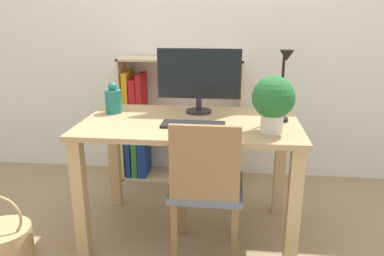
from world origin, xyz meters
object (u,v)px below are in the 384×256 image
(keyboard, at_px, (193,125))
(monitor, at_px, (199,76))
(bookshelf, at_px, (159,123))
(desk_lamp, at_px, (284,79))
(vase, at_px, (113,100))
(potted_plant, at_px, (273,100))
(basket, at_px, (4,243))
(chair, at_px, (206,186))

(keyboard, bearing_deg, monitor, 89.39)
(bookshelf, bearing_deg, monitor, -57.80)
(desk_lamp, bearing_deg, vase, 172.42)
(potted_plant, relative_size, bookshelf, 0.30)
(potted_plant, distance_m, bookshelf, 1.38)
(desk_lamp, relative_size, potted_plant, 1.40)
(keyboard, distance_m, basket, 1.27)
(potted_plant, height_order, basket, potted_plant)
(monitor, height_order, chair, monitor)
(monitor, relative_size, keyboard, 1.47)
(potted_plant, bearing_deg, basket, -171.05)
(monitor, relative_size, basket, 1.30)
(monitor, distance_m, bookshelf, 0.90)
(vase, distance_m, bookshelf, 0.80)
(vase, xyz_separation_m, desk_lamp, (1.04, -0.14, 0.18))
(monitor, bearing_deg, bookshelf, 122.20)
(vase, bearing_deg, basket, -133.11)
(vase, distance_m, chair, 0.84)
(desk_lamp, bearing_deg, chair, -146.69)
(keyboard, height_order, desk_lamp, desk_lamp)
(keyboard, height_order, chair, chair)
(monitor, relative_size, bookshelf, 0.52)
(keyboard, distance_m, vase, 0.60)
(keyboard, xyz_separation_m, vase, (-0.54, 0.24, 0.08))
(monitor, xyz_separation_m, desk_lamp, (0.50, -0.21, 0.03))
(monitor, bearing_deg, chair, -79.80)
(desk_lamp, xyz_separation_m, potted_plant, (-0.07, -0.18, -0.08))
(basket, bearing_deg, potted_plant, 8.95)
(keyboard, xyz_separation_m, basket, (-1.05, -0.31, -0.65))
(vase, relative_size, bookshelf, 0.19)
(chair, bearing_deg, desk_lamp, 30.18)
(bookshelf, height_order, basket, bookshelf)
(chair, height_order, basket, chair)
(basket, bearing_deg, chair, 6.96)
(keyboard, xyz_separation_m, desk_lamp, (0.50, 0.11, 0.25))
(bookshelf, relative_size, basket, 2.51)
(basket, bearing_deg, bookshelf, 62.06)
(monitor, xyz_separation_m, vase, (-0.54, -0.07, -0.15))
(vase, bearing_deg, potted_plant, -17.98)
(bookshelf, distance_m, basket, 1.46)
(keyboard, xyz_separation_m, potted_plant, (0.43, -0.07, 0.17))
(desk_lamp, distance_m, basket, 1.84)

